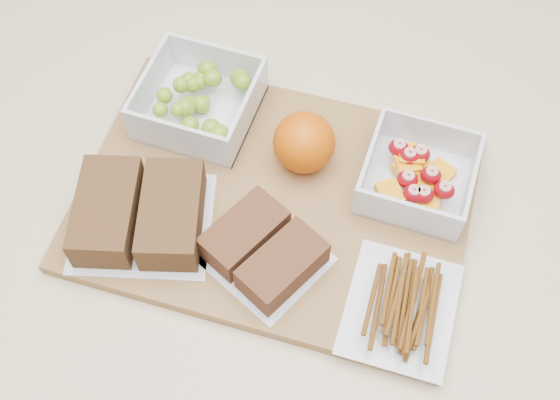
{
  "coord_description": "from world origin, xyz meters",
  "views": [
    {
      "loc": [
        0.11,
        -0.35,
        1.57
      ],
      "look_at": [
        -0.01,
        0.01,
        0.93
      ],
      "focal_mm": 45.0,
      "sensor_mm": 36.0,
      "label": 1
    }
  ],
  "objects_px": {
    "grape_container": "(201,101)",
    "sandwich_bag_left": "(140,213)",
    "cutting_board": "(275,201)",
    "fruit_container": "(417,176)",
    "orange": "(304,142)",
    "sandwich_bag_center": "(263,250)",
    "pretzel_bag": "(402,304)"
  },
  "relations": [
    {
      "from": "orange",
      "to": "pretzel_bag",
      "type": "distance_m",
      "value": 0.2
    },
    {
      "from": "grape_container",
      "to": "orange",
      "type": "distance_m",
      "value": 0.14
    },
    {
      "from": "cutting_board",
      "to": "grape_container",
      "type": "height_order",
      "value": "grape_container"
    },
    {
      "from": "grape_container",
      "to": "sandwich_bag_left",
      "type": "relative_size",
      "value": 0.71
    },
    {
      "from": "orange",
      "to": "sandwich_bag_center",
      "type": "relative_size",
      "value": 0.46
    },
    {
      "from": "grape_container",
      "to": "sandwich_bag_left",
      "type": "height_order",
      "value": "grape_container"
    },
    {
      "from": "cutting_board",
      "to": "sandwich_bag_left",
      "type": "distance_m",
      "value": 0.15
    },
    {
      "from": "sandwich_bag_left",
      "to": "sandwich_bag_center",
      "type": "xyz_separation_m",
      "value": [
        0.14,
        0.0,
        -0.0
      ]
    },
    {
      "from": "pretzel_bag",
      "to": "sandwich_bag_left",
      "type": "bearing_deg",
      "value": 178.76
    },
    {
      "from": "fruit_container",
      "to": "orange",
      "type": "xyz_separation_m",
      "value": [
        -0.13,
        -0.01,
        0.02
      ]
    },
    {
      "from": "grape_container",
      "to": "sandwich_bag_left",
      "type": "xyz_separation_m",
      "value": [
        -0.0,
        -0.16,
        -0.0
      ]
    },
    {
      "from": "grape_container",
      "to": "sandwich_bag_left",
      "type": "distance_m",
      "value": 0.16
    },
    {
      "from": "cutting_board",
      "to": "pretzel_bag",
      "type": "bearing_deg",
      "value": -29.56
    },
    {
      "from": "fruit_container",
      "to": "orange",
      "type": "height_order",
      "value": "orange"
    },
    {
      "from": "grape_container",
      "to": "sandwich_bag_center",
      "type": "distance_m",
      "value": 0.2
    },
    {
      "from": "orange",
      "to": "sandwich_bag_left",
      "type": "xyz_separation_m",
      "value": [
        -0.14,
        -0.13,
        -0.01
      ]
    },
    {
      "from": "cutting_board",
      "to": "fruit_container",
      "type": "xyz_separation_m",
      "value": [
        0.14,
        0.06,
        0.03
      ]
    },
    {
      "from": "sandwich_bag_left",
      "to": "sandwich_bag_center",
      "type": "bearing_deg",
      "value": 1.34
    },
    {
      "from": "grape_container",
      "to": "orange",
      "type": "xyz_separation_m",
      "value": [
        0.13,
        -0.03,
        0.01
      ]
    },
    {
      "from": "fruit_container",
      "to": "sandwich_bag_center",
      "type": "distance_m",
      "value": 0.19
    },
    {
      "from": "orange",
      "to": "sandwich_bag_center",
      "type": "height_order",
      "value": "orange"
    },
    {
      "from": "sandwich_bag_left",
      "to": "grape_container",
      "type": "bearing_deg",
      "value": 88.56
    },
    {
      "from": "sandwich_bag_center",
      "to": "cutting_board",
      "type": "bearing_deg",
      "value": 100.16
    },
    {
      "from": "sandwich_bag_center",
      "to": "pretzel_bag",
      "type": "bearing_deg",
      "value": -3.6
    },
    {
      "from": "grape_container",
      "to": "fruit_container",
      "type": "distance_m",
      "value": 0.26
    },
    {
      "from": "fruit_container",
      "to": "sandwich_bag_left",
      "type": "distance_m",
      "value": 0.3
    },
    {
      "from": "cutting_board",
      "to": "sandwich_bag_left",
      "type": "relative_size",
      "value": 2.39
    },
    {
      "from": "fruit_container",
      "to": "orange",
      "type": "relative_size",
      "value": 1.66
    },
    {
      "from": "sandwich_bag_left",
      "to": "pretzel_bag",
      "type": "bearing_deg",
      "value": -1.24
    },
    {
      "from": "pretzel_bag",
      "to": "fruit_container",
      "type": "bearing_deg",
      "value": 97.84
    },
    {
      "from": "orange",
      "to": "fruit_container",
      "type": "bearing_deg",
      "value": 3.28
    },
    {
      "from": "sandwich_bag_left",
      "to": "pretzel_bag",
      "type": "distance_m",
      "value": 0.28
    }
  ]
}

